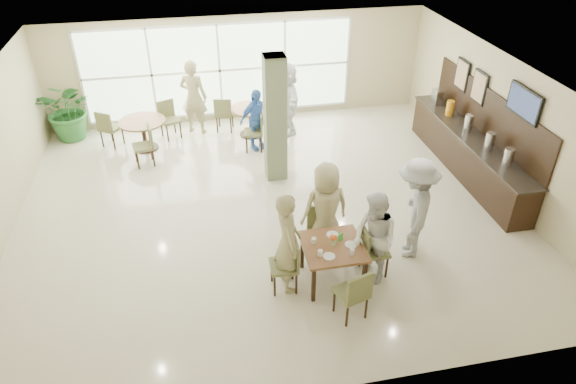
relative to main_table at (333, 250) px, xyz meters
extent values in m
plane|color=beige|center=(-0.71, 2.40, -0.66)|extent=(10.00, 10.00, 0.00)
plane|color=white|center=(-0.71, 2.40, 2.14)|extent=(10.00, 10.00, 0.00)
plane|color=#C5B98D|center=(-0.71, 6.90, 0.74)|extent=(10.00, 0.00, 10.00)
plane|color=#C5B98D|center=(-0.71, -2.10, 0.74)|extent=(10.00, 0.00, 10.00)
plane|color=#C5B98D|center=(4.29, 2.40, 0.74)|extent=(0.00, 9.00, 9.00)
plane|color=silver|center=(-1.21, 6.87, 0.74)|extent=(7.00, 0.00, 7.00)
cube|color=#66724F|center=(-0.31, 3.60, 0.74)|extent=(0.45, 0.45, 2.80)
cube|color=brown|center=(0.00, 0.00, 0.06)|extent=(1.00, 1.00, 0.05)
cube|color=black|center=(-0.42, -0.42, -0.31)|extent=(0.06, 0.06, 0.70)
cube|color=black|center=(0.42, -0.42, -0.31)|extent=(0.06, 0.06, 0.70)
cube|color=black|center=(-0.42, 0.42, -0.31)|extent=(0.06, 0.06, 0.70)
cube|color=black|center=(0.42, 0.42, -0.31)|extent=(0.06, 0.06, 0.70)
cylinder|color=brown|center=(-3.26, 5.54, 0.07)|extent=(1.13, 1.13, 0.04)
cylinder|color=black|center=(-3.26, 5.54, -0.31)|extent=(0.10, 0.10, 0.71)
cylinder|color=black|center=(-3.26, 5.54, -0.65)|extent=(0.60, 0.60, 0.03)
cylinder|color=brown|center=(-0.58, 5.78, 0.07)|extent=(1.00, 1.00, 0.04)
cylinder|color=black|center=(-0.58, 5.78, -0.31)|extent=(0.10, 0.10, 0.71)
cylinder|color=black|center=(-0.58, 5.78, -0.65)|extent=(0.60, 0.60, 0.03)
cylinder|color=white|center=(-0.27, -0.20, 0.14)|extent=(0.08, 0.08, 0.10)
cylinder|color=white|center=(-0.30, 0.12, 0.14)|extent=(0.08, 0.08, 0.10)
cylinder|color=white|center=(0.23, -0.28, 0.14)|extent=(0.08, 0.08, 0.10)
cylinder|color=white|center=(-0.14, -0.26, 0.10)|extent=(0.20, 0.20, 0.01)
cylinder|color=white|center=(0.07, 0.28, 0.10)|extent=(0.20, 0.20, 0.01)
cylinder|color=white|center=(0.29, -0.05, 0.10)|extent=(0.20, 0.20, 0.01)
cylinder|color=#99B27F|center=(0.00, 0.00, 0.15)|extent=(0.07, 0.07, 0.12)
sphere|color=#FF5B15|center=(0.03, 0.00, 0.26)|extent=(0.07, 0.07, 0.07)
sphere|color=#FF5B15|center=(-0.02, 0.03, 0.26)|extent=(0.07, 0.07, 0.07)
sphere|color=#FF5B15|center=(-0.01, -0.03, 0.26)|extent=(0.07, 0.07, 0.07)
cube|color=green|center=(0.15, 0.10, 0.16)|extent=(0.10, 0.07, 0.15)
cube|color=black|center=(3.97, 2.90, -0.21)|extent=(0.60, 4.60, 0.90)
cube|color=black|center=(3.97, 2.90, 0.26)|extent=(0.64, 4.70, 0.04)
cube|color=black|center=(4.26, 2.90, 0.79)|extent=(0.04, 4.60, 1.00)
cylinder|color=silver|center=(3.97, 1.50, 0.48)|extent=(0.20, 0.20, 0.40)
cylinder|color=silver|center=(3.97, 2.20, 0.48)|extent=(0.20, 0.20, 0.40)
cylinder|color=silver|center=(3.97, 3.10, 0.48)|extent=(0.20, 0.20, 0.40)
cylinder|color=orange|center=(3.97, 4.00, 0.46)|extent=(0.18, 0.18, 0.36)
cube|color=silver|center=(3.97, 4.70, 0.46)|extent=(0.18, 0.30, 0.36)
cube|color=black|center=(4.23, 1.80, 1.49)|extent=(0.06, 1.00, 0.58)
cube|color=#7F99CC|center=(4.20, 1.80, 1.49)|extent=(0.01, 0.92, 0.50)
cube|color=black|center=(4.24, 3.40, 1.19)|extent=(0.04, 0.55, 0.70)
cube|color=olive|center=(4.21, 3.40, 1.19)|extent=(0.01, 0.47, 0.62)
cube|color=black|center=(4.24, 4.20, 1.19)|extent=(0.04, 0.55, 0.70)
cube|color=olive|center=(4.21, 4.20, 1.19)|extent=(0.01, 0.47, 0.62)
imported|color=#2C6E2F|center=(-5.07, 6.48, 0.12)|extent=(1.74, 1.74, 1.57)
imported|color=tan|center=(-0.75, 0.03, 0.25)|extent=(0.46, 0.68, 1.82)
imported|color=tan|center=(0.09, 0.85, 0.23)|extent=(0.92, 0.58, 1.78)
imported|color=white|center=(0.68, -0.06, 0.17)|extent=(0.86, 0.97, 1.67)
imported|color=#9E9EA0|center=(1.58, 0.45, 0.30)|extent=(1.16, 1.42, 1.92)
imported|color=#4377C9|center=(-0.54, 5.01, 0.11)|extent=(1.03, 0.84, 1.54)
imported|color=white|center=(0.37, 5.77, 0.27)|extent=(1.07, 1.83, 1.86)
imported|color=tan|center=(-1.96, 6.24, 0.31)|extent=(0.84, 0.71, 1.94)
camera|label=1|loc=(-2.02, -6.30, 5.40)|focal=32.00mm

